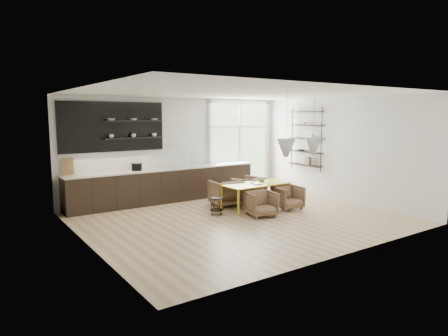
# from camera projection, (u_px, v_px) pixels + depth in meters

# --- Properties ---
(room) EXTENTS (7.02, 6.01, 2.91)m
(room) POSITION_uv_depth(u_px,v_px,m) (233.00, 152.00, 10.39)
(room) COLOR #CCAD8A
(room) RESTS_ON ground
(kitchen_run) EXTENTS (5.54, 0.69, 2.75)m
(kitchen_run) POSITION_uv_depth(u_px,v_px,m) (162.00, 180.00, 11.09)
(kitchen_run) COLOR black
(kitchen_run) RESTS_ON ground
(right_shelving) EXTENTS (0.26, 1.22, 1.90)m
(right_shelving) POSITION_uv_depth(u_px,v_px,m) (307.00, 140.00, 11.98)
(right_shelving) COLOR black
(right_shelving) RESTS_ON ground
(dining_table) EXTENTS (1.78, 0.82, 0.65)m
(dining_table) POSITION_uv_depth(u_px,v_px,m) (256.00, 185.00, 10.33)
(dining_table) COLOR gold
(dining_table) RESTS_ON ground
(armchair_back_left) EXTENTS (0.85, 0.86, 0.69)m
(armchair_back_left) POSITION_uv_depth(u_px,v_px,m) (226.00, 193.00, 10.64)
(armchair_back_left) COLOR brown
(armchair_back_left) RESTS_ON ground
(armchair_back_right) EXTENTS (0.96, 0.97, 0.69)m
(armchair_back_right) POSITION_uv_depth(u_px,v_px,m) (249.00, 189.00, 11.17)
(armchair_back_right) COLOR brown
(armchair_back_right) RESTS_ON ground
(armchair_front_left) EXTENTS (0.76, 0.78, 0.60)m
(armchair_front_left) POSITION_uv_depth(u_px,v_px,m) (261.00, 204.00, 9.53)
(armchair_front_left) COLOR brown
(armchair_front_left) RESTS_ON ground
(armchair_front_right) EXTENTS (0.72, 0.73, 0.61)m
(armchair_front_right) POSITION_uv_depth(u_px,v_px,m) (288.00, 197.00, 10.25)
(armchair_front_right) COLOR brown
(armchair_front_right) RESTS_ON ground
(wire_stool) EXTENTS (0.34, 0.34, 0.43)m
(wire_stool) POSITION_uv_depth(u_px,v_px,m) (217.00, 204.00, 9.65)
(wire_stool) COLOR black
(wire_stool) RESTS_ON ground
(table_book) EXTENTS (0.26, 0.32, 0.03)m
(table_book) POSITION_uv_depth(u_px,v_px,m) (253.00, 184.00, 10.20)
(table_book) COLOR white
(table_book) RESTS_ON dining_table
(table_bowl) EXTENTS (0.25, 0.25, 0.06)m
(table_bowl) POSITION_uv_depth(u_px,v_px,m) (261.00, 180.00, 10.64)
(table_bowl) COLOR #538258
(table_bowl) RESTS_ON dining_table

